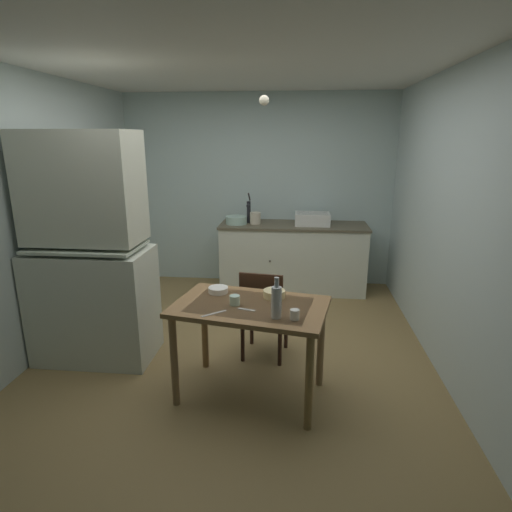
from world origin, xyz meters
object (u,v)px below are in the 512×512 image
at_px(teacup_mint, 235,300).
at_px(chair_far_side, 264,311).
at_px(sink_basin, 312,219).
at_px(serving_bowl_wide, 218,290).
at_px(glass_bottle, 276,301).
at_px(mixing_bowl_counter, 236,220).
at_px(dining_table, 250,318).
at_px(hutch_cabinet, 90,258).
at_px(hand_pump, 249,210).

bearing_deg(teacup_mint, chair_far_side, 74.30).
relative_size(sink_basin, serving_bowl_wide, 2.78).
relative_size(serving_bowl_wide, glass_bottle, 0.54).
distance_m(sink_basin, mixing_bowl_counter, 0.98).
relative_size(mixing_bowl_counter, dining_table, 0.22).
distance_m(mixing_bowl_counter, serving_bowl_wide, 2.19).
height_order(chair_far_side, glass_bottle, glass_bottle).
distance_m(hutch_cabinet, glass_bottle, 1.81).
relative_size(hand_pump, dining_table, 0.32).
xyz_separation_m(hand_pump, serving_bowl_wide, (0.02, -2.27, -0.27)).
distance_m(serving_bowl_wide, glass_bottle, 0.67).
bearing_deg(mixing_bowl_counter, glass_bottle, -75.81).
height_order(hutch_cabinet, teacup_mint, hutch_cabinet).
bearing_deg(hand_pump, teacup_mint, -85.61).
height_order(mixing_bowl_counter, serving_bowl_wide, mixing_bowl_counter).
height_order(hand_pump, serving_bowl_wide, hand_pump).
distance_m(serving_bowl_wide, teacup_mint, 0.29).
relative_size(hutch_cabinet, teacup_mint, 26.03).
xyz_separation_m(hutch_cabinet, teacup_mint, (1.35, -0.49, -0.15)).
height_order(hutch_cabinet, chair_far_side, hutch_cabinet).
height_order(mixing_bowl_counter, chair_far_side, mixing_bowl_counter).
bearing_deg(serving_bowl_wide, hand_pump, 90.58).
bearing_deg(hutch_cabinet, chair_far_side, 4.16).
relative_size(hutch_cabinet, sink_basin, 4.60).
xyz_separation_m(hand_pump, chair_far_side, (0.36, -1.91, -0.59)).
distance_m(hutch_cabinet, chair_far_side, 1.60).
xyz_separation_m(mixing_bowl_counter, teacup_mint, (0.34, -2.41, -0.14)).
distance_m(hutch_cabinet, serving_bowl_wide, 1.22).
relative_size(mixing_bowl_counter, glass_bottle, 0.93).
relative_size(hutch_cabinet, chair_far_side, 2.38).
relative_size(mixing_bowl_counter, chair_far_side, 0.32).
bearing_deg(teacup_mint, hand_pump, 94.39).
bearing_deg(teacup_mint, hutch_cabinet, 160.25).
bearing_deg(dining_table, glass_bottle, -46.46).
xyz_separation_m(serving_bowl_wide, glass_bottle, (0.49, -0.44, 0.10)).
bearing_deg(chair_far_side, mixing_bowl_counter, 105.64).
bearing_deg(teacup_mint, sink_basin, 75.59).
relative_size(hand_pump, serving_bowl_wide, 2.46).
xyz_separation_m(sink_basin, mixing_bowl_counter, (-0.97, -0.05, -0.03)).
height_order(hand_pump, teacup_mint, hand_pump).
height_order(hand_pump, mixing_bowl_counter, hand_pump).
bearing_deg(serving_bowl_wide, chair_far_side, 46.85).
bearing_deg(dining_table, hand_pump, 97.01).
height_order(mixing_bowl_counter, dining_table, mixing_bowl_counter).
distance_m(hutch_cabinet, hand_pump, 2.34).
bearing_deg(serving_bowl_wide, mixing_bowl_counter, 94.50).
height_order(sink_basin, hand_pump, hand_pump).
bearing_deg(dining_table, hutch_cabinet, 162.18).
relative_size(hutch_cabinet, serving_bowl_wide, 12.79).
distance_m(dining_table, chair_far_side, 0.62).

